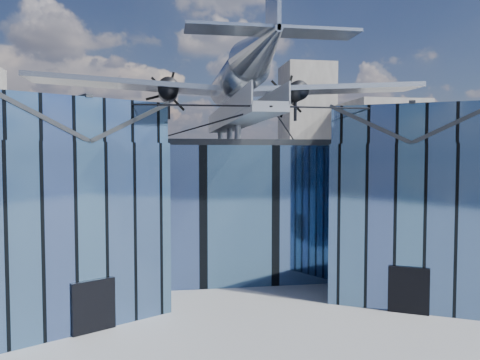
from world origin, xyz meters
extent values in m
plane|color=gray|center=(0.00, 0.00, 0.00)|extent=(120.00, 120.00, 0.00)
cube|color=#496995|center=(0.00, 9.00, 4.75)|extent=(28.00, 14.00, 9.50)
cube|color=#23262A|center=(0.00, 9.00, 9.70)|extent=(28.00, 14.00, 0.40)
cube|color=#496995|center=(-10.50, -1.00, 4.75)|extent=(11.79, 11.43, 9.50)
cube|color=#496995|center=(-10.50, -1.00, 10.60)|extent=(11.56, 11.20, 2.20)
cube|color=#23262A|center=(-12.45, -2.12, 10.60)|extent=(7.98, 9.23, 2.40)
cube|color=#23262A|center=(-8.55, 0.12, 10.60)|extent=(7.98, 9.23, 2.40)
cube|color=#23262A|center=(-10.50, -1.00, 11.75)|extent=(4.30, 7.10, 0.18)
cube|color=black|center=(-8.48, -4.51, 1.30)|extent=(2.03, 1.32, 2.60)
cube|color=black|center=(-6.60, 1.25, 4.75)|extent=(0.34, 0.34, 9.50)
cube|color=#496995|center=(10.50, -1.00, 4.75)|extent=(11.79, 11.43, 9.50)
cube|color=#496995|center=(10.50, -1.00, 10.60)|extent=(11.56, 11.20, 2.20)
cube|color=#23262A|center=(8.55, 0.12, 10.60)|extent=(7.98, 9.23, 2.40)
cube|color=#23262A|center=(12.45, -2.12, 10.60)|extent=(7.98, 9.23, 2.40)
cube|color=#23262A|center=(10.50, -1.00, 11.75)|extent=(4.30, 7.10, 0.18)
cube|color=black|center=(8.48, -4.51, 1.30)|extent=(2.03, 1.32, 2.60)
cube|color=black|center=(6.60, 1.25, 4.75)|extent=(0.34, 0.34, 9.50)
cube|color=#8E929A|center=(0.00, 3.50, 11.10)|extent=(1.80, 21.00, 0.50)
cube|color=#8E929A|center=(-0.90, 3.50, 11.75)|extent=(0.08, 21.00, 1.10)
cube|color=#8E929A|center=(0.90, 3.50, 11.75)|extent=(0.08, 21.00, 1.10)
cylinder|color=#8E929A|center=(0.00, 13.00, 10.43)|extent=(0.44, 0.44, 1.35)
cylinder|color=#8E929A|center=(0.00, 7.00, 10.43)|extent=(0.44, 0.44, 1.35)
cylinder|color=#8E929A|center=(0.00, 3.00, 10.43)|extent=(0.44, 0.44, 1.35)
cylinder|color=#8E929A|center=(0.00, 4.00, 12.05)|extent=(0.70, 0.70, 1.40)
cylinder|color=black|center=(-5.25, -4.00, 11.40)|extent=(10.55, 6.08, 0.69)
cylinder|color=black|center=(5.25, -4.00, 11.40)|extent=(10.55, 6.08, 0.69)
cylinder|color=black|center=(-3.00, 1.50, 10.55)|extent=(6.09, 17.04, 1.19)
cylinder|color=black|center=(3.00, 1.50, 10.55)|extent=(6.09, 17.04, 1.19)
cylinder|color=#A2A7AE|center=(0.00, 4.00, 14.00)|extent=(2.50, 11.00, 2.50)
sphere|color=#A2A7AE|center=(0.00, 9.50, 14.00)|extent=(2.50, 2.50, 2.50)
cube|color=black|center=(0.00, 8.50, 14.69)|extent=(1.60, 1.40, 0.50)
cone|color=#A2A7AE|center=(0.00, -5.00, 14.30)|extent=(2.50, 7.00, 2.50)
cube|color=#A2A7AE|center=(0.00, -7.20, 14.50)|extent=(8.00, 1.80, 0.14)
cube|color=#A2A7AE|center=(-7.00, 5.00, 13.70)|extent=(14.00, 3.20, 1.08)
cylinder|color=black|center=(-4.60, 5.60, 13.45)|extent=(1.44, 3.20, 1.44)
cone|color=black|center=(-4.60, 7.40, 13.45)|extent=(0.70, 0.70, 0.70)
cube|color=black|center=(-4.60, 7.55, 13.45)|extent=(1.05, 0.06, 3.33)
cube|color=black|center=(-4.60, 7.55, 13.45)|extent=(2.53, 0.06, 2.53)
cube|color=black|center=(-4.60, 7.55, 13.45)|extent=(3.33, 0.06, 1.05)
cylinder|color=black|center=(-4.60, 5.00, 12.22)|extent=(0.24, 0.24, 1.75)
cube|color=#A2A7AE|center=(7.00, 5.00, 13.70)|extent=(14.00, 3.20, 1.08)
cylinder|color=black|center=(4.60, 5.60, 13.45)|extent=(1.44, 3.20, 1.44)
cone|color=black|center=(4.60, 7.40, 13.45)|extent=(0.70, 0.70, 0.70)
cube|color=black|center=(4.60, 7.55, 13.45)|extent=(1.05, 0.06, 3.33)
cube|color=black|center=(4.60, 7.55, 13.45)|extent=(2.53, 0.06, 2.53)
cube|color=black|center=(4.60, 7.55, 13.45)|extent=(3.33, 0.06, 1.05)
cylinder|color=black|center=(4.60, 5.00, 12.22)|extent=(0.24, 0.24, 1.75)
cube|color=gray|center=(32.00, 48.00, 9.00)|extent=(12.00, 14.00, 18.00)
cube|color=gray|center=(-20.00, 55.00, 7.00)|extent=(14.00, 10.00, 14.00)
cube|color=gray|center=(22.00, 58.00, 13.00)|extent=(9.00, 9.00, 26.00)
cylinder|color=black|center=(20.20, 8.89, 1.32)|extent=(0.47, 0.47, 2.63)
sphere|color=#244719|center=(20.20, 8.89, 3.66)|extent=(4.47, 4.47, 3.44)
camera|label=1|loc=(-4.95, -28.35, 8.81)|focal=35.00mm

